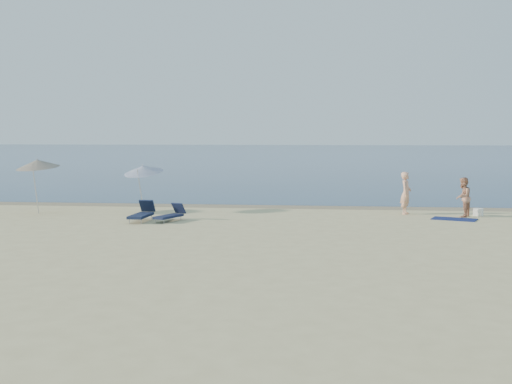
{
  "coord_description": "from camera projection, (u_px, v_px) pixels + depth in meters",
  "views": [
    {
      "loc": [
        -0.9,
        -10.61,
        3.45
      ],
      "look_at": [
        -3.84,
        16.0,
        1.0
      ],
      "focal_mm": 45.0,
      "sensor_mm": 36.0,
      "label": 1
    }
  ],
  "objects": [
    {
      "name": "white_bag",
      "position": [
        478.0,
        212.0,
        26.89
      ],
      "size": [
        0.46,
        0.43,
        0.31
      ],
      "primitive_type": "cube",
      "rotation": [
        0.0,
        0.0,
        -0.43
      ],
      "color": "white",
      "rests_on": "ground"
    },
    {
      "name": "person_left",
      "position": [
        406.0,
        193.0,
        27.39
      ],
      "size": [
        0.61,
        0.76,
        1.82
      ],
      "primitive_type": "imported",
      "rotation": [
        0.0,
        0.0,
        1.27
      ],
      "color": "#E09E7E",
      "rests_on": "ground"
    },
    {
      "name": "beach_towel",
      "position": [
        454.0,
        219.0,
        25.78
      ],
      "size": [
        1.93,
        1.48,
        0.03
      ],
      "primitive_type": "cube",
      "rotation": [
        0.0,
        0.0,
        -0.35
      ],
      "color": "#0E1747",
      "rests_on": "ground"
    },
    {
      "name": "person_right",
      "position": [
        463.0,
        197.0,
        26.47
      ],
      "size": [
        0.93,
        1.0,
        1.64
      ],
      "primitive_type": "imported",
      "rotation": [
        0.0,
        0.0,
        -2.07
      ],
      "color": "#B2795D",
      "rests_on": "ground"
    },
    {
      "name": "lounger_left",
      "position": [
        142.0,
        214.0,
        25.29
      ],
      "size": [
        0.67,
        1.82,
        0.79
      ],
      "rotation": [
        0.0,
        0.0,
        -0.05
      ],
      "color": "#131C36",
      "rests_on": "ground"
    },
    {
      "name": "ground",
      "position": [
        379.0,
        340.0,
        10.71
      ],
      "size": [
        160.0,
        160.0,
        0.0
      ],
      "primitive_type": "plane",
      "color": "beige",
      "rests_on": "ground"
    },
    {
      "name": "wet_sand_strip",
      "position": [
        346.0,
        207.0,
        29.92
      ],
      "size": [
        240.0,
        1.6,
        0.0
      ],
      "primitive_type": "cube",
      "color": "#847254",
      "rests_on": "ground"
    },
    {
      "name": "umbrella_near",
      "position": [
        143.0,
        169.0,
        27.95
      ],
      "size": [
        2.19,
        2.2,
        2.26
      ],
      "rotation": [
        0.0,
        0.0,
        -0.34
      ],
      "color": "silver",
      "rests_on": "ground"
    },
    {
      "name": "sea",
      "position": [
        332.0,
        154.0,
        109.69
      ],
      "size": [
        240.0,
        160.0,
        0.01
      ],
      "primitive_type": "cube",
      "color": "#0C2148",
      "rests_on": "ground"
    },
    {
      "name": "umbrella_far",
      "position": [
        38.0,
        164.0,
        27.62
      ],
      "size": [
        2.43,
        2.45,
        2.48
      ],
      "rotation": [
        0.0,
        0.0,
        -0.42
      ],
      "color": "silver",
      "rests_on": "ground"
    },
    {
      "name": "lounger_right",
      "position": [
        170.0,
        215.0,
        25.26
      ],
      "size": [
        1.06,
        1.62,
        0.68
      ],
      "rotation": [
        0.0,
        0.0,
        -0.4
      ],
      "color": "#141B37",
      "rests_on": "ground"
    }
  ]
}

